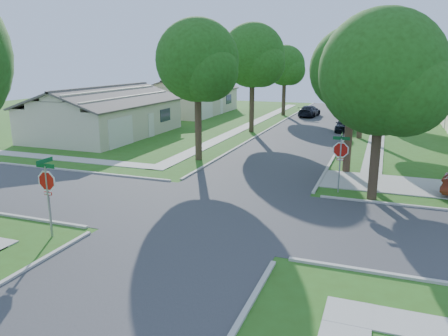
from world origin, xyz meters
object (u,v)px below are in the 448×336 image
(stop_sign_sw, at_px, (47,184))
(tree_w_mid, at_px, (253,58))
(house_nw_far, at_px, (189,101))
(tree_e_near, at_px, (354,74))
(car_curb_east, at_px, (345,124))
(tree_e_far, at_px, (371,63))
(tree_w_far, at_px, (285,67))
(tree_e_mid, at_px, (366,61))
(stop_sign_ne, at_px, (341,152))
(tree_w_near, at_px, (198,64))
(car_curb_west, at_px, (309,111))
(house_nw_near, at_px, (106,118))
(tree_ne_corner, at_px, (383,79))

(stop_sign_sw, bearing_deg, tree_w_mid, 89.87)
(stop_sign_sw, xyz_separation_m, house_nw_far, (-11.29, 36.70, -0.51))
(tree_e_near, relative_size, car_curb_east, 2.18)
(tree_e_far, distance_m, car_curb_east, 11.16)
(tree_e_near, xyz_separation_m, house_nw_far, (-20.74, 22.99, -4.13))
(stop_sign_sw, bearing_deg, tree_w_far, 89.93)
(tree_e_mid, bearing_deg, stop_sign_ne, -90.20)
(tree_w_near, bearing_deg, stop_sign_sw, -90.23)
(stop_sign_sw, distance_m, tree_w_far, 38.86)
(tree_w_near, relative_size, car_curb_west, 2.04)
(stop_sign_sw, bearing_deg, tree_e_near, 55.41)
(tree_e_near, bearing_deg, car_curb_east, 95.78)
(stop_sign_sw, distance_m, tree_e_near, 17.04)
(tree_e_near, xyz_separation_m, tree_e_mid, (0.01, 12.00, 0.61))
(tree_w_near, bearing_deg, house_nw_far, 116.27)
(tree_w_far, bearing_deg, tree_w_near, -89.99)
(tree_e_far, bearing_deg, stop_sign_ne, -90.10)
(car_curb_east, bearing_deg, tree_e_mid, -64.61)
(tree_w_mid, bearing_deg, tree_w_near, -90.02)
(stop_sign_sw, height_order, tree_w_near, tree_w_near)
(tree_e_mid, height_order, tree_w_mid, tree_w_mid)
(car_curb_east, bearing_deg, house_nw_far, 158.44)
(tree_e_far, distance_m, house_nw_near, 28.49)
(tree_e_far, bearing_deg, tree_w_near, -110.60)
(tree_ne_corner, relative_size, car_curb_west, 1.97)
(stop_sign_sw, bearing_deg, car_curb_west, 85.39)
(tree_ne_corner, height_order, car_curb_west, tree_ne_corner)
(tree_w_mid, distance_m, house_nw_far, 16.56)
(tree_ne_corner, distance_m, house_nw_near, 25.15)
(tree_w_near, height_order, car_curb_west, tree_w_near)
(tree_e_far, xyz_separation_m, house_nw_far, (-20.75, -2.01, -4.46))
(tree_w_far, xyz_separation_m, car_curb_west, (3.05, -0.27, -4.87))
(tree_ne_corner, bearing_deg, tree_e_mid, 95.45)
(tree_w_near, xyz_separation_m, car_curb_west, (3.04, 24.73, -5.48))
(tree_e_mid, xyz_separation_m, house_nw_near, (-20.75, -6.01, -4.74))
(stop_sign_ne, xyz_separation_m, tree_e_mid, (0.06, 16.31, 4.22))
(tree_w_mid, relative_size, tree_w_far, 1.19)
(tree_e_near, bearing_deg, stop_sign_ne, -90.68)
(tree_e_mid, relative_size, tree_w_mid, 0.96)
(tree_e_far, bearing_deg, car_curb_west, -177.54)
(tree_e_mid, relative_size, tree_e_far, 1.06)
(tree_e_near, relative_size, tree_e_mid, 0.90)
(tree_e_mid, relative_size, house_nw_near, 0.68)
(tree_w_far, xyz_separation_m, house_nw_near, (-11.34, -19.01, -3.99))
(tree_e_near, bearing_deg, tree_w_far, 110.61)
(stop_sign_ne, bearing_deg, tree_e_mid, 89.80)
(tree_w_far, distance_m, car_curb_east, 13.38)
(house_nw_near, height_order, car_curb_east, house_nw_near)
(stop_sign_ne, xyz_separation_m, tree_w_near, (-9.34, 4.31, 4.08))
(stop_sign_ne, bearing_deg, tree_w_mid, 119.80)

